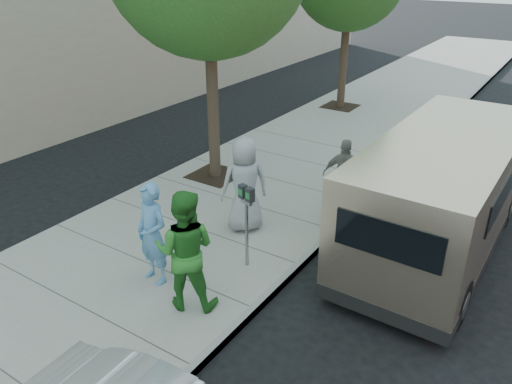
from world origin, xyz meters
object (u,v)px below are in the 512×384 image
person_gray_shirt (245,184)px  person_striped_polo (345,175)px  person_green_shirt (185,250)px  van (443,191)px  parking_meter (247,209)px  person_officer (152,234)px

person_gray_shirt → person_striped_polo: (1.33, 1.89, -0.18)m
person_green_shirt → person_gray_shirt: bearing=-102.5°
person_green_shirt → person_gray_shirt: (-0.63, 2.54, -0.02)m
van → person_striped_polo: (-2.10, 0.25, -0.27)m
van → person_green_shirt: (-2.79, -4.19, -0.08)m
person_green_shirt → person_gray_shirt: size_ratio=1.02×
parking_meter → person_striped_polo: 3.06m
person_officer → person_gray_shirt: bearing=91.2°
person_officer → person_striped_polo: 4.52m
person_officer → person_gray_shirt: person_gray_shirt is taller
parking_meter → person_gray_shirt: (-0.80, 1.10, -0.15)m
van → person_gray_shirt: bearing=-153.4°
parking_meter → person_officer: size_ratio=0.87×
parking_meter → person_striped_polo: person_striped_polo is taller
parking_meter → person_gray_shirt: size_ratio=0.80×
parking_meter → person_striped_polo: (0.52, 3.00, -0.33)m
person_gray_shirt → person_officer: bearing=34.1°
person_green_shirt → person_striped_polo: (0.69, 4.44, -0.20)m
person_officer → person_striped_polo: (1.59, 4.23, -0.10)m
person_officer → person_green_shirt: (0.90, -0.20, 0.10)m
parking_meter → person_officer: bearing=-115.7°
person_green_shirt → person_striped_polo: person_green_shirt is taller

